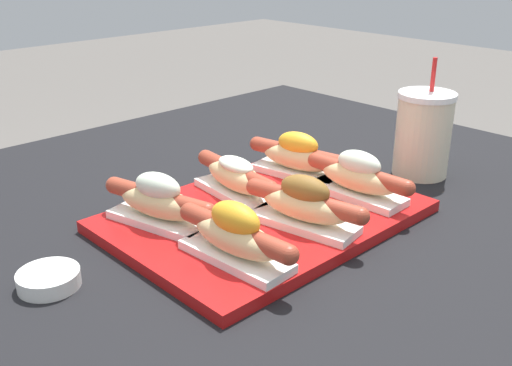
# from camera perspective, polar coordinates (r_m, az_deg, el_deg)

# --- Properties ---
(serving_tray) EXTENTS (0.46, 0.33, 0.02)m
(serving_tray) POSITION_cam_1_polar(r_m,az_deg,el_deg) (0.93, 0.86, -3.15)
(serving_tray) COLOR #B71414
(serving_tray) RESTS_ON patio_table
(hot_dog_0) EXTENTS (0.07, 0.20, 0.08)m
(hot_dog_0) POSITION_cam_1_polar(r_m,az_deg,el_deg) (0.77, -1.96, -5.02)
(hot_dog_0) COLOR white
(hot_dog_0) RESTS_ON serving_tray
(hot_dog_1) EXTENTS (0.09, 0.20, 0.08)m
(hot_dog_1) POSITION_cam_1_polar(r_m,az_deg,el_deg) (0.86, 4.65, -2.04)
(hot_dog_1) COLOR white
(hot_dog_1) RESTS_ON serving_tray
(hot_dog_2) EXTENTS (0.07, 0.20, 0.08)m
(hot_dog_2) POSITION_cam_1_polar(r_m,az_deg,el_deg) (0.97, 9.71, 0.59)
(hot_dog_2) COLOR white
(hot_dog_2) RESTS_ON serving_tray
(hot_dog_3) EXTENTS (0.10, 0.20, 0.08)m
(hot_dog_3) POSITION_cam_1_polar(r_m,az_deg,el_deg) (0.88, -9.25, -1.74)
(hot_dog_3) COLOR white
(hot_dog_3) RESTS_ON serving_tray
(hot_dog_4) EXTENTS (0.08, 0.20, 0.06)m
(hot_dog_4) POSITION_cam_1_polar(r_m,az_deg,el_deg) (0.96, -1.93, 0.57)
(hot_dog_4) COLOR white
(hot_dog_4) RESTS_ON serving_tray
(hot_dog_5) EXTENTS (0.09, 0.20, 0.08)m
(hot_dog_5) POSITION_cam_1_polar(r_m,az_deg,el_deg) (1.05, 3.99, 2.56)
(hot_dog_5) COLOR white
(hot_dog_5) RESTS_ON serving_tray
(sauce_bowl) EXTENTS (0.08, 0.08, 0.02)m
(sauce_bowl) POSITION_cam_1_polar(r_m,az_deg,el_deg) (0.80, -19.15, -8.57)
(sauce_bowl) COLOR white
(sauce_bowl) RESTS_ON patio_table
(drink_cup) EXTENTS (0.10, 0.10, 0.21)m
(drink_cup) POSITION_cam_1_polar(r_m,az_deg,el_deg) (1.13, 15.63, 4.52)
(drink_cup) COLOR beige
(drink_cup) RESTS_ON patio_table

